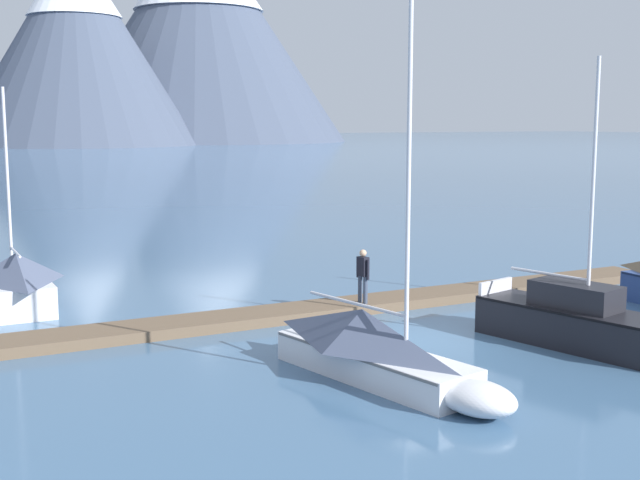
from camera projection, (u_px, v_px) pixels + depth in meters
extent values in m
plane|color=#426689|center=(424.00, 340.00, 22.43)|extent=(700.00, 700.00, 0.00)
cone|color=#424C60|center=(76.00, 44.00, 201.88)|extent=(59.32, 59.32, 49.25)
cone|color=#424C60|center=(199.00, 30.00, 240.16)|extent=(85.77, 85.77, 64.83)
cube|color=brown|center=(350.00, 306.00, 25.90)|extent=(24.67, 2.03, 0.30)
cylinder|color=#38383D|center=(361.00, 311.00, 25.31)|extent=(23.67, 0.63, 0.24)
cylinder|color=#38383D|center=(340.00, 303.00, 26.49)|extent=(23.67, 0.63, 0.24)
cube|color=black|center=(629.00, 273.00, 31.44)|extent=(0.19, 1.71, 0.27)
cube|color=white|center=(16.00, 293.00, 26.26)|extent=(1.88, 4.55, 0.98)
ellipsoid|color=white|center=(6.00, 279.00, 28.56)|extent=(1.57, 2.06, 0.93)
cube|color=slate|center=(15.00, 279.00, 26.20)|extent=(1.92, 4.46, 0.06)
cylinder|color=silver|center=(8.00, 182.00, 26.35)|extent=(0.10, 0.10, 6.02)
cylinder|color=silver|center=(15.00, 252.00, 25.74)|extent=(0.11, 2.09, 0.08)
pyramid|color=#4C5670|center=(16.00, 266.00, 25.83)|extent=(2.12, 3.65, 0.84)
cube|color=silver|center=(374.00, 364.00, 19.01)|extent=(2.54, 5.61, 0.71)
ellipsoid|color=silver|center=(476.00, 398.00, 16.70)|extent=(1.61, 2.07, 0.68)
cube|color=slate|center=(374.00, 351.00, 18.97)|extent=(2.56, 5.51, 0.06)
cylinder|color=silver|center=(408.00, 184.00, 17.62)|extent=(0.10, 0.10, 7.76)
cylinder|color=silver|center=(356.00, 304.00, 19.31)|extent=(0.74, 3.27, 0.08)
pyramid|color=#4C5670|center=(362.00, 327.00, 19.21)|extent=(2.57, 4.60, 0.87)
cube|color=black|center=(570.00, 326.00, 21.87)|extent=(2.69, 5.29, 1.05)
cube|color=black|center=(571.00, 308.00, 21.80)|extent=(2.71, 5.20, 0.06)
cylinder|color=silver|center=(593.00, 186.00, 20.97)|extent=(0.10, 0.10, 6.49)
cylinder|color=silver|center=(549.00, 274.00, 22.21)|extent=(0.62, 2.35, 0.08)
cube|color=black|center=(575.00, 295.00, 21.65)|extent=(1.60, 2.47, 0.65)
cube|color=silver|center=(495.00, 286.00, 23.59)|extent=(1.42, 0.42, 0.36)
cylinder|color=#384256|center=(360.00, 289.00, 25.69)|extent=(0.14, 0.14, 0.86)
cylinder|color=#384256|center=(365.00, 290.00, 25.48)|extent=(0.14, 0.14, 0.86)
cube|color=black|center=(363.00, 266.00, 25.48)|extent=(0.27, 0.40, 0.60)
sphere|color=tan|center=(363.00, 253.00, 25.42)|extent=(0.22, 0.22, 0.22)
cylinder|color=black|center=(358.00, 267.00, 25.69)|extent=(0.09, 0.09, 0.62)
cylinder|color=black|center=(368.00, 270.00, 25.29)|extent=(0.09, 0.09, 0.62)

